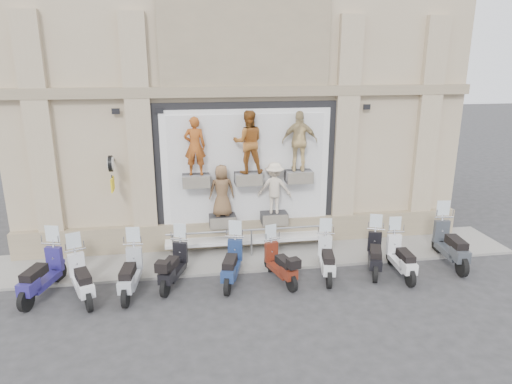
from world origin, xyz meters
TOP-DOWN VIEW (x-y plane):
  - ground at (0.00, 0.00)m, footprint 90.00×90.00m
  - sidewalk at (0.00, 2.10)m, footprint 16.00×2.20m
  - building at (0.00, 7.00)m, footprint 14.00×8.60m
  - shop_vitrine at (0.10, 2.74)m, footprint 5.60×0.83m
  - guard_rail at (0.00, 2.00)m, footprint 5.06×0.10m
  - clock_sign_bracket at (-3.90, 2.47)m, footprint 0.10×0.80m
  - scooter_a at (-5.52, 0.61)m, footprint 1.13×2.10m
  - scooter_b at (-4.51, 0.30)m, footprint 1.21×1.97m
  - scooter_c at (-3.35, 0.40)m, footprint 0.75×1.96m
  - scooter_d at (-2.27, 0.69)m, footprint 1.11×1.91m
  - scooter_e at (-0.75, 0.56)m, footprint 1.05×1.97m
  - scooter_f at (0.53, 0.42)m, footprint 0.96×1.82m
  - scooter_g at (1.85, 0.50)m, footprint 0.88×1.88m
  - scooter_h at (3.28, 0.59)m, footprint 1.15×1.90m
  - scooter_i at (3.89, 0.24)m, footprint 0.66×1.87m
  - scooter_j at (5.61, 0.67)m, footprint 0.84×2.17m

SIDE VIEW (x-z plane):
  - ground at x=0.00m, z-range 0.00..0.00m
  - sidewalk at x=0.00m, z-range 0.00..0.08m
  - guard_rail at x=0.00m, z-range 0.00..0.93m
  - scooter_f at x=0.53m, z-range 0.00..1.42m
  - scooter_g at x=1.85m, z-range 0.00..1.48m
  - scooter_h at x=3.28m, z-range 0.00..1.49m
  - scooter_d at x=-2.27m, z-range 0.00..1.49m
  - scooter_i at x=3.89m, z-range 0.00..1.50m
  - scooter_e at x=-0.75m, z-range 0.00..1.53m
  - scooter_b at x=-4.51m, z-range 0.00..1.54m
  - scooter_c at x=-3.35m, z-range 0.00..1.56m
  - scooter_a at x=-5.52m, z-range 0.00..1.64m
  - scooter_j at x=5.61m, z-range 0.00..1.72m
  - shop_vitrine at x=0.10m, z-range 0.31..4.61m
  - clock_sign_bracket at x=-3.90m, z-range 2.29..3.31m
  - building at x=0.00m, z-range 0.00..12.00m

